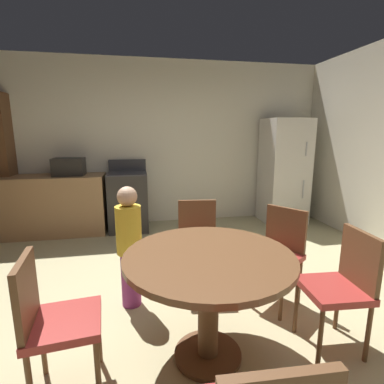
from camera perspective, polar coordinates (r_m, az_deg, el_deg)
The scene contains 12 objects.
ground_plane at distance 2.62m, azimuth -1.12°, elevation -24.23°, with size 14.00×14.00×0.00m, color tan.
wall_back at distance 5.00m, azimuth -6.74°, elevation 9.47°, with size 5.87×0.12×2.70m, color silver.
kitchen_counter at distance 4.92m, azimuth -26.97°, elevation -2.36°, with size 1.77×0.60×0.90m, color #9E754C.
oven_range at distance 4.72m, azimuth -12.45°, elevation -1.69°, with size 0.60×0.60×1.10m.
refrigerator at distance 5.20m, azimuth 17.65°, elevation 3.88°, with size 0.68×0.68×1.76m.
microwave at distance 4.73m, azimuth -23.10°, elevation 4.61°, with size 0.44×0.32×0.26m, color black.
dining_table at distance 1.99m, azimuth 3.32°, elevation -16.48°, with size 1.11×1.11×0.76m.
chair_west at distance 1.97m, azimuth -25.96°, elevation -21.26°, with size 0.44×0.44×0.87m.
chair_northeast at distance 2.76m, azimuth 16.69°, elevation -10.86°, with size 0.56×0.56×0.87m.
chair_east at distance 2.38m, azimuth 27.54°, elevation -15.50°, with size 0.43×0.43×0.87m.
chair_north at distance 2.89m, azimuth 1.14°, elevation -9.24°, with size 0.45×0.45×0.87m.
person_child at distance 2.62m, azimuth -12.26°, elevation -10.00°, with size 0.31×0.31×1.09m.
Camera 1 is at (-0.34, -2.09, 1.53)m, focal length 27.04 mm.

